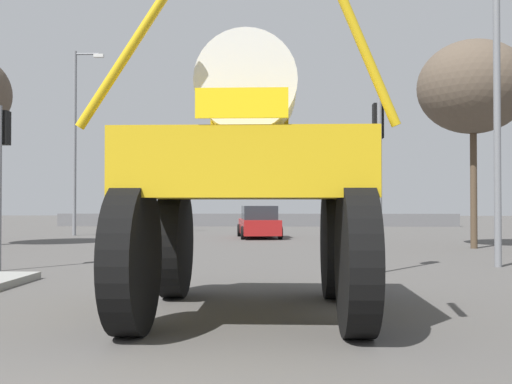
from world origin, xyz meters
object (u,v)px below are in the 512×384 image
Objects in this scene: traffic_signal_far_left at (133,188)px; streetlight_far_left at (77,135)px; traffic_signal_near_left at (2,151)px; sedan_ahead at (259,223)px; traffic_signal_near_right at (378,146)px; streetlight_near_right at (501,66)px; oversize_sprayer at (250,177)px; bare_tree_right at (473,87)px.

streetlight_far_left reaches higher than traffic_signal_far_left.
streetlight_far_left reaches higher than traffic_signal_near_left.
sedan_ahead is at bearing -10.69° from streetlight_far_left.
streetlight_far_left reaches higher than sedan_ahead.
streetlight_near_right is (3.37, 1.28, 2.17)m from traffic_signal_near_right.
oversize_sprayer is at bearing 174.35° from sedan_ahead.
traffic_signal_near_right reaches higher than traffic_signal_near_left.
streetlight_near_right is 21.97m from streetlight_far_left.
streetlight_near_right is at bearing -42.89° from streetlight_far_left.
traffic_signal_near_left is at bearing -88.12° from traffic_signal_far_left.
traffic_signal_far_left is 0.43× the size of bare_tree_right.
oversize_sprayer is 1.25× the size of traffic_signal_near_left.
streetlight_near_right is 1.01× the size of streetlight_far_left.
oversize_sprayer is 0.66× the size of bare_tree_right.
traffic_signal_near_right is at bearing -0.01° from traffic_signal_near_left.
traffic_signal_near_left is 1.23× the size of traffic_signal_far_left.
streetlight_far_left is at bearing 137.11° from streetlight_near_right.
traffic_signal_near_right is (3.35, -14.46, 2.31)m from sedan_ahead.
bare_tree_right is (13.86, 7.86, 2.93)m from traffic_signal_near_left.
bare_tree_right reaches higher than sedan_ahead.
traffic_signal_far_left is (-9.70, 15.78, -0.64)m from traffic_signal_near_right.
oversize_sprayer is 0.53× the size of streetlight_near_right.
sedan_ahead is (-0.53, 20.21, -1.32)m from oversize_sprayer.
bare_tree_right is (14.38, -7.92, 3.48)m from traffic_signal_far_left.
oversize_sprayer is 20.26m from sedan_ahead.
traffic_signal_near_left is (-6.36, 5.75, 0.90)m from oversize_sprayer.
traffic_signal_near_right is 4.21m from streetlight_near_right.
oversize_sprayer is at bearing -42.12° from traffic_signal_near_left.
streetlight_near_right is at bearing -47.97° from traffic_signal_far_left.
sedan_ahead is 15.75m from traffic_signal_near_left.
streetlight_near_right reaches higher than traffic_signal_far_left.
streetlight_near_right is (12.55, 1.28, 2.26)m from traffic_signal_near_left.
bare_tree_right is at bearing -25.69° from streetlight_far_left.
oversize_sprayer is 1.21× the size of traffic_signal_near_right.
sedan_ahead is 1.06× the size of traffic_signal_near_left.
traffic_signal_near_left is 16.20m from bare_tree_right.
streetlight_near_right is at bearing 5.82° from traffic_signal_near_left.
streetlight_far_left is (-9.91, 21.98, 3.10)m from oversize_sprayer.
streetlight_near_right is 6.74m from bare_tree_right.
bare_tree_right is at bearing 78.72° from streetlight_near_right.
traffic_signal_near_left is (-5.83, -14.46, 2.22)m from sedan_ahead.
streetlight_near_right is at bearing -41.23° from oversize_sprayer.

